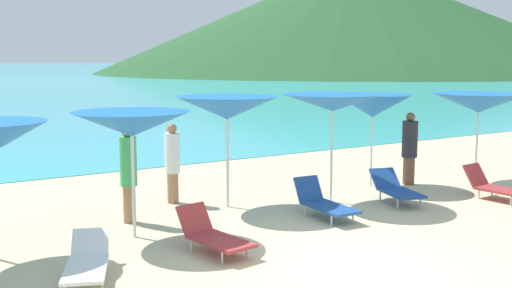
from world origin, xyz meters
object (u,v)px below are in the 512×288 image
Objects in this scene: lounge_chair_2 at (494,186)px; beachgoer_2 at (129,171)px; umbrella_2 at (132,124)px; umbrella_4 at (332,103)px; lounge_chair_0 at (396,188)px; umbrella_5 at (373,106)px; lounge_chair_5 at (213,234)px; umbrella_6 at (479,103)px; beachgoer_4 at (172,161)px; umbrella_3 at (227,108)px; lounge_chair_3 at (87,261)px; lounge_chair_4 at (324,202)px; beachgoer_1 at (410,147)px.

lounge_chair_2 is 7.82m from beachgoer_2.
lounge_chair_2 is at bearing -11.15° from umbrella_2.
lounge_chair_0 is (1.13, -0.78, -1.81)m from umbrella_4.
umbrella_5 is 6.40m from lounge_chair_5.
lounge_chair_2 is (7.67, -1.51, -1.65)m from umbrella_2.
umbrella_6 reaches higher than lounge_chair_0.
umbrella_5 reaches higher than umbrella_2.
lounge_chair_5 is 0.88× the size of beachgoer_4.
umbrella_2 is 1.28× the size of beachgoer_4.
lounge_chair_5 is (-1.70, -2.46, -1.76)m from umbrella_3.
umbrella_5 is 4.98m from beachgoer_4.
beachgoer_4 reaches higher than lounge_chair_2.
lounge_chair_4 reaches higher than lounge_chair_3.
lounge_chair_3 is (-8.97, -0.02, -0.05)m from lounge_chair_2.
umbrella_2 reaches higher than lounge_chair_0.
lounge_chair_0 is 1.08× the size of lounge_chair_5.
beachgoer_2 reaches higher than lounge_chair_3.
umbrella_4 is 1.41× the size of lounge_chair_3.
lounge_chair_2 is 6.94m from lounge_chair_5.
beachgoer_4 is at bearing 128.57° from beachgoer_1.
umbrella_3 reaches higher than lounge_chair_3.
lounge_chair_2 is (5.24, -2.52, -1.75)m from umbrella_3.
umbrella_2 reaches higher than beachgoer_2.
beachgoer_1 is at bearing 155.25° from beachgoer_4.
lounge_chair_3 is (-7.71, -2.54, -1.68)m from umbrella_5.
lounge_chair_0 is at bearing -170.98° from umbrella_6.
umbrella_6 reaches higher than lounge_chair_2.
lounge_chair_0 is at bearing 73.22° from beachgoer_2.
umbrella_4 reaches higher than lounge_chair_4.
beachgoer_2 is at bearing 80.00° from lounge_chair_3.
umbrella_2 is 8.00m from lounge_chair_2.
beachgoer_4 is at bearing 168.89° from umbrella_5.
umbrella_4 is 1.05× the size of umbrella_5.
umbrella_5 is at bearing 8.93° from umbrella_2.
umbrella_4 is 2.09m from umbrella_5.
umbrella_6 reaches higher than lounge_chair_5.
lounge_chair_2 is 0.97× the size of lounge_chair_5.
beachgoer_4 is at bearing 50.06° from umbrella_2.
beachgoer_1 is at bearing 86.52° from beachgoer_2.
umbrella_5 is (3.98, -0.00, -0.12)m from umbrella_3.
umbrella_3 is (2.43, 1.01, 0.10)m from umbrella_2.
umbrella_6 reaches higher than beachgoer_4.
lounge_chair_0 is at bearing 136.11° from beachgoer_4.
beachgoer_1 is (8.59, 2.15, 0.68)m from lounge_chair_3.
lounge_chair_2 is at bearing -130.44° from umbrella_6.
lounge_chair_4 reaches higher than lounge_chair_2.
beachgoer_2 is at bearing -179.38° from umbrella_5.
umbrella_6 is (4.40, -0.26, -0.16)m from umbrella_4.
beachgoer_1 is (-0.39, 2.13, 0.63)m from lounge_chair_2.
lounge_chair_5 is (-6.94, 0.07, -0.01)m from lounge_chair_2.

